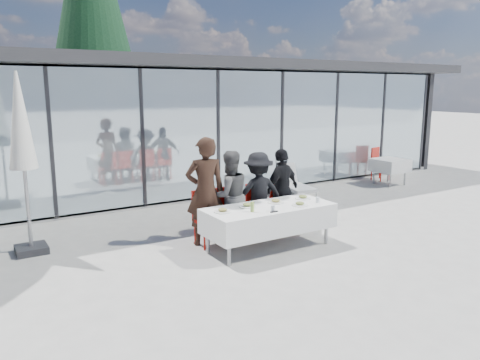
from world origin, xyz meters
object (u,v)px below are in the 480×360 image
diner_d (282,190)px  plate_a (223,211)px  diner_b (229,196)px  lounger (293,183)px  diner_chair_c (259,207)px  spare_chair_b (303,166)px  diner_a (205,191)px  plate_d (303,197)px  diner_chair_b (230,211)px  spare_chair_a (378,162)px  plate_c (276,201)px  spare_table_right (390,165)px  market_umbrella (21,134)px  plate_extra (300,204)px  juice_bottle (252,207)px  diner_chair_a (206,215)px  conifer_tree (91,2)px  folded_eyeglasses (274,212)px  diner_chair_d (282,203)px  dining_table (269,218)px  plate_b (247,206)px

diner_d → plate_a: bearing=4.7°
diner_b → lounger: size_ratio=1.16×
diner_chair_c → spare_chair_b: same height
diner_a → plate_d: size_ratio=6.65×
diner_chair_b → spare_chair_a: bearing=21.2°
plate_c → spare_chair_b: bearing=45.6°
diner_chair_b → spare_chair_a: same height
spare_table_right → spare_chair_a: 0.74m
diner_a → market_umbrella: (-2.72, 1.14, 1.05)m
diner_d → plate_c: size_ratio=5.55×
plate_extra → juice_bottle: 0.93m
diner_chair_b → plate_c: size_ratio=3.38×
lounger → diner_d: bearing=-131.7°
diner_chair_a → conifer_tree: (1.38, 11.98, 5.45)m
folded_eyeglasses → spare_chair_a: size_ratio=0.14×
plate_extra → lounger: 4.42m
plate_d → spare_chair_b: 4.98m
diner_chair_d → juice_bottle: (-1.29, -0.91, 0.29)m
diner_chair_c → lounger: diner_chair_c is taller
plate_c → market_umbrella: size_ratio=0.10×
diner_d → dining_table: bearing=24.9°
plate_c → folded_eyeglasses: plate_c is taller
plate_b → juice_bottle: 0.33m
diner_a → diner_chair_d: 1.72m
plate_b → diner_chair_d: bearing=26.6°
diner_chair_d → conifer_tree: bearing=91.4°
dining_table → lounger: bearing=46.8°
plate_extra → spare_table_right: 6.34m
plate_extra → diner_chair_a: bearing=142.7°
diner_d → plate_b: diner_d is taller
plate_d → spare_chair_b: (3.15, 3.85, -0.24)m
plate_c → diner_d: bearing=46.2°
diner_b → diner_chair_c: (0.63, -0.02, -0.28)m
diner_a → lounger: size_ratio=1.36×
diner_a → diner_chair_c: 1.19m
diner_chair_b → plate_d: diner_chair_b is taller
diner_chair_b → plate_a: 0.89m
plate_d → market_umbrella: bearing=157.9°
plate_c → dining_table: bearing=-149.8°
plate_a → plate_extra: bearing=-13.0°
diner_chair_b → plate_d: size_ratio=3.38×
diner_d → lounger: bearing=-149.1°
spare_table_right → spare_chair_b: (-2.12, 1.31, -0.02)m
plate_d → spare_table_right: size_ratio=0.34×
diner_d → market_umbrella: market_umbrella is taller
diner_b → spare_chair_b: bearing=-137.3°
diner_chair_c → plate_a: size_ratio=3.38×
diner_chair_d → plate_a: 1.86m
dining_table → plate_b: 0.45m
folded_eyeglasses → market_umbrella: 4.26m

